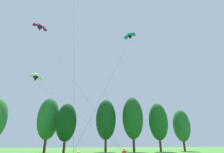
# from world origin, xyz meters

# --- Properties ---
(treeline_tree_d) EXTENTS (5.56, 5.56, 13.92)m
(treeline_tree_d) POSITION_xyz_m (-6.49, 56.11, 8.43)
(treeline_tree_d) COLOR #472D19
(treeline_tree_d) RESTS_ON ground_plane
(treeline_tree_e) EXTENTS (4.99, 4.99, 11.82)m
(treeline_tree_e) POSITION_xyz_m (-1.84, 52.03, 7.15)
(treeline_tree_e) COLOR #472D19
(treeline_tree_e) RESTS_ON ground_plane
(treeline_tree_f) EXTENTS (5.66, 5.66, 14.31)m
(treeline_tree_f) POSITION_xyz_m (9.17, 55.34, 8.66)
(treeline_tree_f) COLOR #472D19
(treeline_tree_f) RESTS_ON ground_plane
(treeline_tree_g) EXTENTS (5.88, 5.88, 15.11)m
(treeline_tree_g) POSITION_xyz_m (16.70, 53.52, 9.15)
(treeline_tree_g) COLOR #472D19
(treeline_tree_g) RESTS_ON ground_plane
(treeline_tree_h) EXTENTS (5.54, 5.54, 13.85)m
(treeline_tree_h) POSITION_xyz_m (24.97, 53.72, 8.38)
(treeline_tree_h) COLOR #472D19
(treeline_tree_h) RESTS_ON ground_plane
(treeline_tree_i) EXTENTS (5.16, 5.16, 12.44)m
(treeline_tree_i) POSITION_xyz_m (33.74, 54.78, 7.53)
(treeline_tree_i) COLOR #472D19
(treeline_tree_i) RESTS_ON ground_plane
(parafoil_kite_mid_magenta) EXTENTS (14.57, 16.06, 24.64)m
(parafoil_kite_mid_magenta) POSITION_xyz_m (-9.50, 40.05, 25.48)
(parafoil_kite_mid_magenta) COLOR #D12893
(parafoil_kite_far_teal) EXTENTS (11.08, 14.84, 20.27)m
(parafoil_kite_far_teal) POSITION_xyz_m (7.86, 31.97, 21.23)
(parafoil_kite_far_teal) COLOR teal
(parafoil_kite_low_white) EXTENTS (13.51, 16.18, 13.29)m
(parafoil_kite_low_white) POSITION_xyz_m (-8.60, 39.94, 14.09)
(parafoil_kite_low_white) COLOR white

